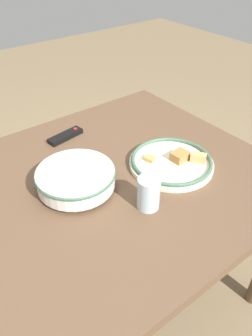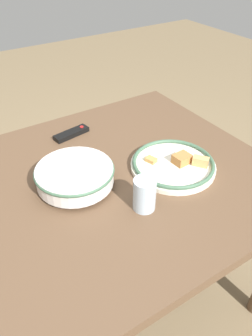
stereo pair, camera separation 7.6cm
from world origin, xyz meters
name	(u,v)px [view 2 (the right image)]	position (x,y,z in m)	size (l,w,h in m)	color
ground_plane	(107,296)	(0.00, 0.00, 0.00)	(8.00, 8.00, 0.00)	#7F6B4C
dining_table	(100,198)	(0.00, 0.00, 0.65)	(1.25, 1.00, 0.73)	brown
noodle_bowl	(75,175)	(-0.08, 0.02, 0.78)	(0.27, 0.27, 0.07)	silver
food_plate	(174,164)	(0.27, -0.08, 0.75)	(0.31, 0.31, 0.05)	silver
tv_remote	(71,133)	(0.05, 0.33, 0.74)	(0.16, 0.07, 0.02)	black
drinking_glass	(145,194)	(0.06, -0.19, 0.79)	(0.07, 0.07, 0.11)	silver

